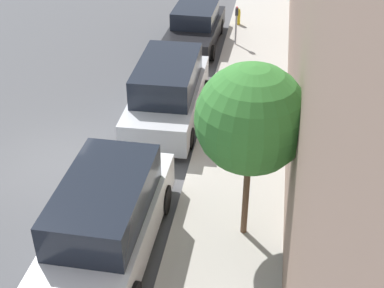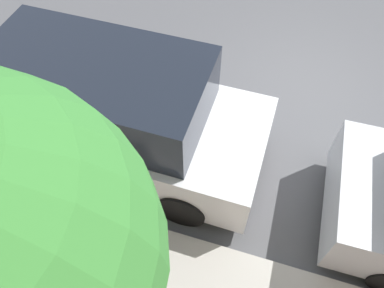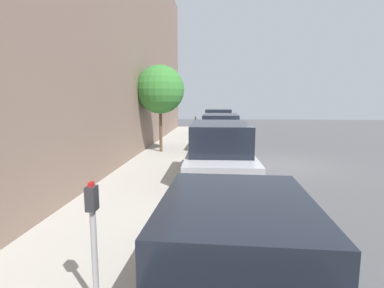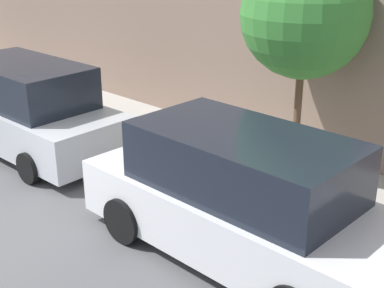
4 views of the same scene
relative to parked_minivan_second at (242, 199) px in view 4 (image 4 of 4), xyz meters
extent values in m
cube|color=#B2ADA3|center=(2.47, 2.97, -0.84)|extent=(2.53, 32.00, 0.15)
cube|color=silver|center=(0.00, 0.00, -0.28)|extent=(1.96, 4.92, 0.84)
cube|color=black|center=(0.00, 0.00, 0.56)|extent=(1.71, 3.12, 0.84)
cylinder|color=black|center=(-0.90, 1.52, -0.56)|extent=(0.22, 0.72, 0.72)
cylinder|color=black|center=(0.90, 1.52, -0.56)|extent=(0.22, 0.72, 0.72)
cylinder|color=black|center=(0.90, -1.52, -0.56)|extent=(0.22, 0.72, 0.72)
cube|color=#B7BABF|center=(0.12, 5.91, -0.28)|extent=(1.98, 4.93, 0.84)
cube|color=black|center=(0.12, 5.91, 0.56)|extent=(1.72, 3.13, 0.84)
cylinder|color=black|center=(1.02, 7.43, -0.62)|extent=(0.22, 0.61, 0.61)
cylinder|color=black|center=(-0.78, 4.39, -0.62)|extent=(0.22, 0.61, 0.61)
cylinder|color=black|center=(1.02, 4.39, -0.62)|extent=(0.22, 0.61, 0.61)
cylinder|color=brown|center=(2.84, 0.95, 0.39)|extent=(0.14, 0.14, 2.31)
sphere|color=#387F33|center=(2.84, 0.95, 2.16)|extent=(2.26, 2.26, 2.26)
camera|label=1|loc=(3.13, -8.13, 7.45)|focal=50.00mm
camera|label=2|loc=(3.13, 2.36, 4.29)|focal=35.00mm
camera|label=3|loc=(0.27, 14.95, 1.64)|focal=28.00mm
camera|label=4|loc=(-5.33, -4.05, 3.46)|focal=50.00mm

